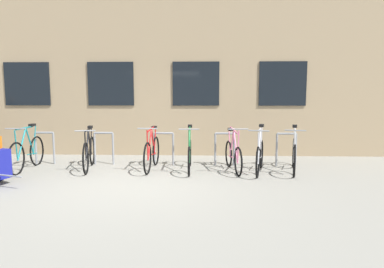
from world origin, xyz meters
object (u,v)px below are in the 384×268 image
at_px(bicycle_black, 89,153).
at_px(bicycle_white, 294,154).
at_px(bicycle_silver, 260,155).
at_px(bicycle_red, 152,152).
at_px(bicycle_pink, 233,155).
at_px(bicycle_teal, 27,152).
at_px(bicycle_green, 190,154).

xyz_separation_m(bicycle_black, bicycle_white, (4.73, -0.07, 0.00)).
bearing_deg(bicycle_black, bicycle_silver, -2.21).
relative_size(bicycle_red, bicycle_white, 1.01).
relative_size(bicycle_black, bicycle_silver, 1.03).
relative_size(bicycle_silver, bicycle_red, 0.96).
distance_m(bicycle_pink, bicycle_teal, 4.78).
relative_size(bicycle_teal, bicycle_white, 1.05).
bearing_deg(bicycle_teal, bicycle_white, 0.35).
xyz_separation_m(bicycle_black, bicycle_red, (1.47, 0.05, 0.00)).
bearing_deg(bicycle_black, bicycle_teal, -175.68).
relative_size(bicycle_green, bicycle_red, 1.02).
xyz_separation_m(bicycle_black, bicycle_teal, (-1.42, -0.11, 0.01)).
relative_size(bicycle_green, bicycle_teal, 0.99).
relative_size(bicycle_pink, bicycle_teal, 0.91).
distance_m(bicycle_silver, bicycle_pink, 0.60).
distance_m(bicycle_red, bicycle_teal, 2.89).
bearing_deg(bicycle_teal, bicycle_red, 3.19).
xyz_separation_m(bicycle_red, bicycle_teal, (-2.89, -0.16, 0.01)).
bearing_deg(bicycle_silver, bicycle_green, 175.21).
height_order(bicycle_pink, bicycle_teal, bicycle_teal).
xyz_separation_m(bicycle_pink, bicycle_teal, (-4.78, -0.06, 0.03)).
distance_m(bicycle_silver, bicycle_white, 0.79).
xyz_separation_m(bicycle_silver, bicycle_pink, (-0.59, 0.10, -0.01)).
bearing_deg(bicycle_green, bicycle_red, 175.29).
height_order(bicycle_green, bicycle_red, bicycle_green).
bearing_deg(bicycle_green, bicycle_teal, -178.67).
xyz_separation_m(bicycle_green, bicycle_white, (2.38, -0.05, 0.02)).
distance_m(bicycle_green, bicycle_white, 2.38).
height_order(bicycle_teal, bicycle_white, bicycle_teal).
bearing_deg(bicycle_pink, bicycle_silver, -10.12).
relative_size(bicycle_silver, bicycle_teal, 0.93).
relative_size(bicycle_red, bicycle_teal, 0.97).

